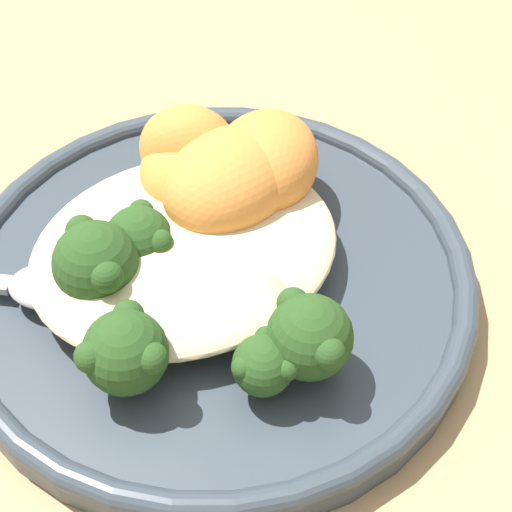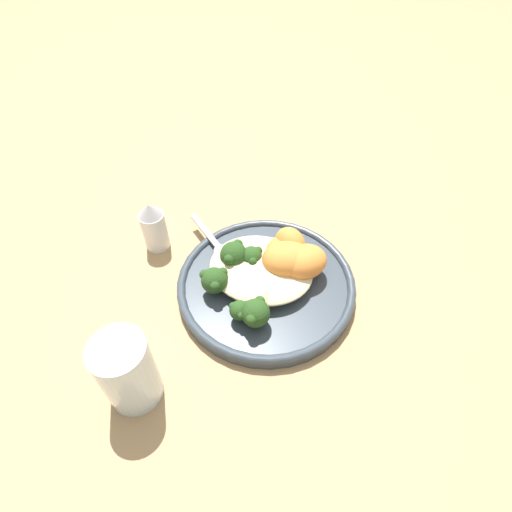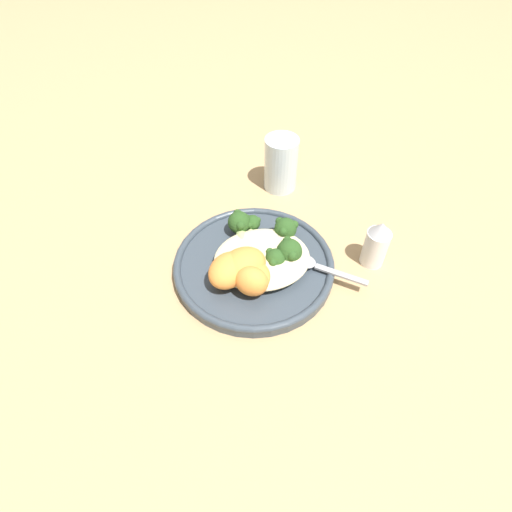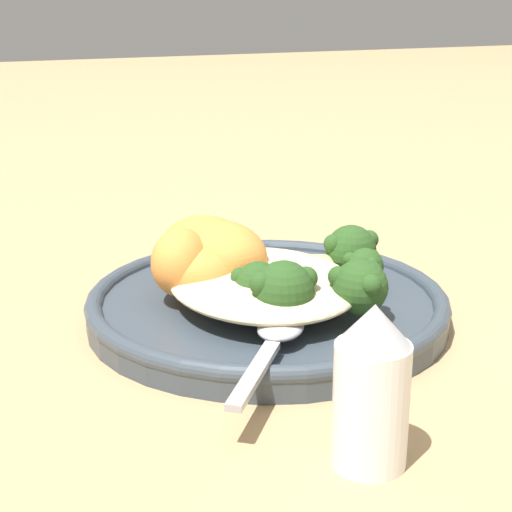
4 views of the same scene
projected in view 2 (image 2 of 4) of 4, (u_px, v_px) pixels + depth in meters
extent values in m
plane|color=tan|center=(259.00, 287.00, 0.57)|extent=(4.00, 4.00, 0.00)
cylinder|color=#38424C|center=(266.00, 286.00, 0.56)|extent=(0.25, 0.25, 0.02)
torus|color=#38424C|center=(266.00, 282.00, 0.56)|extent=(0.25, 0.25, 0.01)
ellipsoid|color=beige|center=(260.00, 268.00, 0.55)|extent=(0.15, 0.12, 0.02)
ellipsoid|color=#ADC675|center=(269.00, 274.00, 0.55)|extent=(0.07, 0.04, 0.02)
sphere|color=#284C1E|center=(251.00, 257.00, 0.56)|extent=(0.03, 0.03, 0.03)
sphere|color=#284C1E|center=(258.00, 251.00, 0.56)|extent=(0.01, 0.01, 0.01)
sphere|color=#284C1E|center=(243.00, 252.00, 0.56)|extent=(0.01, 0.01, 0.01)
sphere|color=#284C1E|center=(253.00, 261.00, 0.55)|extent=(0.01, 0.01, 0.01)
ellipsoid|color=#ADC675|center=(262.00, 273.00, 0.55)|extent=(0.09, 0.03, 0.02)
sphere|color=#284C1E|center=(234.00, 255.00, 0.56)|extent=(0.04, 0.04, 0.04)
sphere|color=#284C1E|center=(238.00, 244.00, 0.56)|extent=(0.01, 0.01, 0.01)
sphere|color=#284C1E|center=(229.00, 259.00, 0.54)|extent=(0.01, 0.01, 0.01)
ellipsoid|color=#ADC675|center=(255.00, 281.00, 0.54)|extent=(0.10, 0.07, 0.01)
sphere|color=#284C1E|center=(214.00, 280.00, 0.53)|extent=(0.04, 0.04, 0.04)
sphere|color=#284C1E|center=(223.00, 272.00, 0.53)|extent=(0.01, 0.01, 0.01)
sphere|color=#284C1E|center=(205.00, 275.00, 0.53)|extent=(0.01, 0.01, 0.01)
sphere|color=#284C1E|center=(215.00, 286.00, 0.52)|extent=(0.01, 0.01, 0.01)
ellipsoid|color=#ADC675|center=(265.00, 289.00, 0.53)|extent=(0.04, 0.10, 0.01)
sphere|color=#284C1E|center=(240.00, 311.00, 0.50)|extent=(0.03, 0.03, 0.03)
sphere|color=#284C1E|center=(247.00, 304.00, 0.50)|extent=(0.01, 0.01, 0.01)
sphere|color=#284C1E|center=(233.00, 306.00, 0.50)|extent=(0.01, 0.01, 0.01)
sphere|color=#284C1E|center=(241.00, 315.00, 0.49)|extent=(0.01, 0.01, 0.01)
ellipsoid|color=#ADC675|center=(267.00, 294.00, 0.53)|extent=(0.02, 0.08, 0.02)
sphere|color=#284C1E|center=(256.00, 313.00, 0.49)|extent=(0.04, 0.04, 0.04)
sphere|color=#284C1E|center=(260.00, 301.00, 0.50)|extent=(0.01, 0.01, 0.01)
sphere|color=#284C1E|center=(251.00, 319.00, 0.48)|extent=(0.01, 0.01, 0.01)
ellipsoid|color=orange|center=(290.00, 243.00, 0.57)|extent=(0.06, 0.06, 0.05)
ellipsoid|color=orange|center=(288.00, 259.00, 0.55)|extent=(0.09, 0.08, 0.05)
ellipsoid|color=orange|center=(304.00, 262.00, 0.55)|extent=(0.08, 0.08, 0.04)
ellipsoid|color=orange|center=(282.00, 249.00, 0.57)|extent=(0.06, 0.07, 0.03)
cube|color=#A3A3A8|center=(205.00, 230.00, 0.62)|extent=(0.07, 0.05, 0.00)
ellipsoid|color=#A3A3A8|center=(224.00, 253.00, 0.58)|extent=(0.05, 0.05, 0.01)
cylinder|color=silver|center=(128.00, 372.00, 0.43)|extent=(0.06, 0.06, 0.10)
cylinder|color=white|center=(155.00, 231.00, 0.60)|extent=(0.04, 0.04, 0.06)
cone|color=#B2B2B7|center=(149.00, 210.00, 0.57)|extent=(0.04, 0.04, 0.02)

